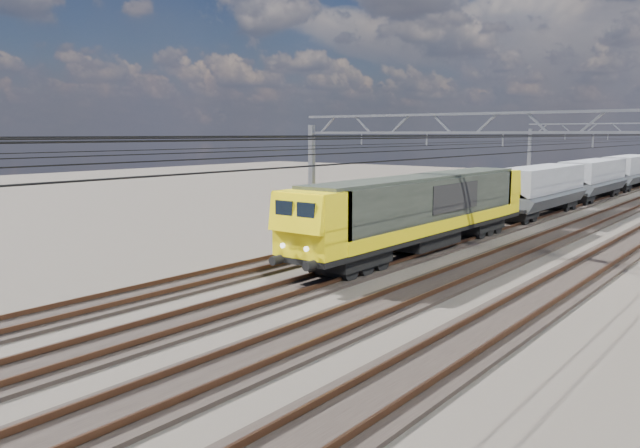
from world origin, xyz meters
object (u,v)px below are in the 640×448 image
Objects in this scene: hopper_wagon_lead at (540,187)px; hopper_wagon_mid at (593,176)px; catenary_gantry_mid at (462,179)px; hopper_wagon_third at (629,169)px; catenary_gantry_far at (629,157)px; locomotive at (423,208)px.

hopper_wagon_lead is 14.20m from hopper_wagon_mid.
catenary_gantry_mid is 45.96m from hopper_wagon_third.
hopper_wagon_lead is 28.40m from hopper_wagon_third.
hopper_wagon_third is (0.00, 14.20, 0.00)m from hopper_wagon_mid.
hopper_wagon_third is at bearing 90.00° from hopper_wagon_mid.
hopper_wagon_mid is at bearing -114.86° from catenary_gantry_far.
catenary_gantry_mid is 1.53× the size of hopper_wagon_third.
hopper_wagon_mid is at bearing 90.00° from locomotive.
catenary_gantry_far is 1.53× the size of hopper_wagon_third.
hopper_wagon_mid is 14.20m from hopper_wagon_third.
locomotive is 31.90m from hopper_wagon_mid.
hopper_wagon_mid is at bearing 93.61° from catenary_gantry_mid.
catenary_gantry_far is 1.53× the size of hopper_wagon_lead.
hopper_wagon_lead is at bearing 96.53° from catenary_gantry_mid.
catenary_gantry_mid is at bearing -90.00° from catenary_gantry_far.
hopper_wagon_third is at bearing 90.00° from hopper_wagon_lead.
catenary_gantry_mid is at bearing -86.39° from hopper_wagon_mid.
hopper_wagon_mid is (-2.00, -4.32, -1.67)m from catenary_gantry_far.
catenary_gantry_mid reaches higher than hopper_wagon_lead.
locomotive is 1.62× the size of hopper_wagon_third.
locomotive is (-2.00, -0.21, -1.58)m from catenary_gantry_mid.
hopper_wagon_lead is (-0.00, 17.70, -0.09)m from locomotive.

